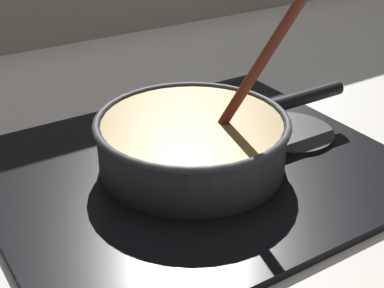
{
  "coord_description": "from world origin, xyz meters",
  "views": [
    {
      "loc": [
        -0.4,
        -0.44,
        0.41
      ],
      "look_at": [
        -0.04,
        0.13,
        0.05
      ],
      "focal_mm": 51.51,
      "sensor_mm": 36.0,
      "label": 1
    }
  ],
  "objects": [
    {
      "name": "hob_plate",
      "position": [
        -0.04,
        0.13,
        0.01
      ],
      "size": [
        0.56,
        0.48,
        0.01
      ],
      "primitive_type": "cube",
      "color": "black",
      "rests_on": "ground"
    },
    {
      "name": "ground",
      "position": [
        0.0,
        0.0,
        -0.02
      ],
      "size": [
        2.4,
        1.6,
        0.04
      ],
      "primitive_type": "cube",
      "color": "beige"
    },
    {
      "name": "cooking_pan",
      "position": [
        -0.03,
        0.13,
        0.05
      ],
      "size": [
        0.41,
        0.27,
        0.28
      ],
      "color": "#38383D",
      "rests_on": "hob_plate"
    },
    {
      "name": "spare_burner",
      "position": [
        0.14,
        0.13,
        0.01
      ],
      "size": [
        0.14,
        0.14,
        0.01
      ],
      "primitive_type": "cylinder",
      "color": "#262628",
      "rests_on": "hob_plate"
    },
    {
      "name": "burner_ring",
      "position": [
        -0.04,
        0.13,
        0.02
      ],
      "size": [
        0.2,
        0.2,
        0.01
      ],
      "primitive_type": "torus",
      "color": "#592D0C",
      "rests_on": "hob_plate"
    }
  ]
}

